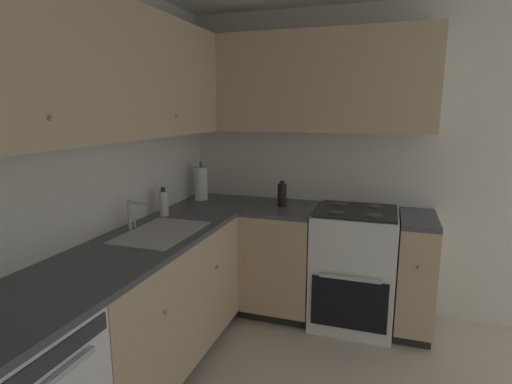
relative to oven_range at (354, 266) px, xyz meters
name	(u,v)px	position (x,y,z in m)	size (l,w,h in m)	color
wall_back	(45,195)	(-1.50, 1.49, 0.78)	(3.65, 0.05, 2.48)	silver
wall_right	(402,166)	(0.31, -0.32, 0.78)	(0.05, 3.66, 2.48)	silver
lower_cabinets_back	(151,308)	(-1.07, 1.16, -0.02)	(1.51, 0.62, 0.87)	tan
countertop_back	(147,240)	(-1.08, 1.16, 0.43)	(2.72, 0.60, 0.04)	#4C4C51
lower_cabinets_right	(321,266)	(-0.02, 0.26, -0.02)	(0.62, 1.44, 0.87)	tan
countertop_right	(323,212)	(-0.02, 0.26, 0.43)	(0.60, 1.44, 0.03)	#4C4C51
oven_range	(354,266)	(0.00, 0.00, 0.00)	(0.68, 0.62, 1.06)	white
upper_cabinets_back	(98,70)	(-1.24, 1.30, 1.42)	(2.40, 0.34, 0.76)	tan
upper_cabinets_right	(303,83)	(0.12, 0.47, 1.42)	(0.32, 1.99, 0.76)	tan
sink	(162,239)	(-0.96, 1.13, 0.41)	(0.61, 0.40, 0.10)	#B7B7BC
faucet	(133,212)	(-0.96, 1.34, 0.56)	(0.07, 0.16, 0.19)	silver
soap_bottle	(164,203)	(-0.58, 1.34, 0.54)	(0.07, 0.07, 0.21)	silver
paper_towel_roll	(201,184)	(0.01, 1.32, 0.59)	(0.11, 0.11, 0.34)	white
oil_bottle	(282,195)	(-0.02, 0.59, 0.54)	(0.07, 0.07, 0.21)	black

